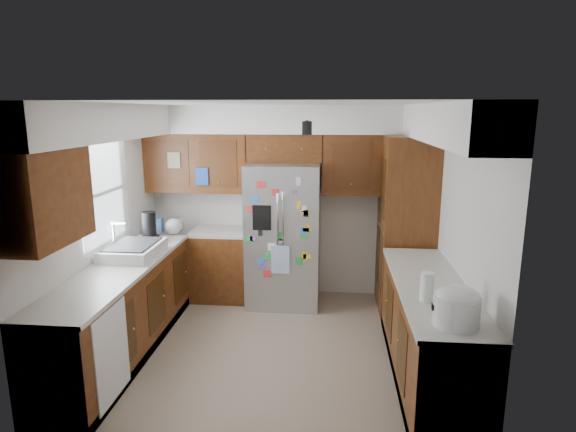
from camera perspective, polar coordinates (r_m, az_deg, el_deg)
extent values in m
plane|color=gray|center=(5.28, -1.85, -15.10)|extent=(3.60, 3.60, 0.00)
cube|color=silver|center=(6.38, -0.18, 1.70)|extent=(3.60, 0.04, 2.50)
cube|color=silver|center=(5.35, -21.44, -1.27)|extent=(0.04, 3.20, 2.50)
cube|color=silver|center=(4.94, 19.25, -2.18)|extent=(0.04, 3.20, 2.50)
cube|color=silver|center=(3.32, -5.39, -8.59)|extent=(3.60, 0.04, 2.50)
cube|color=white|center=(4.68, -2.06, 13.31)|extent=(3.60, 3.20, 0.02)
cube|color=white|center=(6.08, -0.35, 11.36)|extent=(3.60, 0.38, 0.35)
cube|color=white|center=(5.14, -20.47, 10.41)|extent=(0.38, 3.20, 0.35)
cube|color=white|center=(4.76, 17.92, 10.48)|extent=(0.38, 3.20, 0.35)
cube|color=#48200D|center=(6.35, -10.64, 6.22)|extent=(1.33, 0.34, 0.75)
cube|color=#48200D|center=(6.13, 10.34, 6.02)|extent=(1.33, 0.34, 0.75)
cube|color=#48200D|center=(4.19, -26.85, 1.98)|extent=(0.34, 0.85, 0.75)
cube|color=white|center=(5.37, -21.15, 2.61)|extent=(0.02, 0.90, 1.05)
cube|color=white|center=(5.35, -20.79, 2.61)|extent=(0.01, 1.02, 1.15)
cube|color=#1D44AD|center=(6.16, -10.17, 4.64)|extent=(0.16, 0.02, 0.22)
cube|color=beige|center=(6.23, -13.36, 6.45)|extent=(0.16, 0.02, 0.20)
cube|color=#48200D|center=(5.22, -19.21, -10.82)|extent=(0.60, 2.60, 0.88)
cube|color=#48200D|center=(6.43, -7.81, -5.81)|extent=(0.75, 0.60, 0.88)
cube|color=beige|center=(5.06, -19.58, -6.02)|extent=(0.63, 2.60, 0.04)
cube|color=beige|center=(6.30, -7.93, -1.83)|extent=(0.75, 0.60, 0.04)
cube|color=black|center=(5.38, -18.90, -14.66)|extent=(0.60, 2.60, 0.10)
cube|color=white|center=(4.39, -20.11, -15.15)|extent=(0.01, 0.58, 0.80)
cube|color=#48200D|center=(4.71, 16.29, -13.19)|extent=(0.60, 2.25, 0.88)
cube|color=beige|center=(4.54, 16.65, -7.93)|extent=(0.63, 2.25, 0.04)
cube|color=black|center=(4.89, 16.01, -17.32)|extent=(0.60, 2.25, 0.10)
cube|color=#48200D|center=(6.02, 13.78, -1.02)|extent=(0.60, 0.90, 2.15)
cube|color=#A9A9AE|center=(6.08, -0.52, -2.24)|extent=(0.90, 0.75, 1.80)
cylinder|color=silver|center=(5.67, -1.22, -1.76)|extent=(0.02, 0.02, 0.90)
cylinder|color=silver|center=(5.66, -0.61, -1.77)|extent=(0.02, 0.02, 0.90)
cube|color=black|center=(5.66, -3.12, -0.22)|extent=(0.22, 0.01, 0.30)
cube|color=white|center=(5.74, -0.92, -5.19)|extent=(0.22, 0.01, 0.34)
cube|color=white|center=(5.54, 1.22, 4.11)|extent=(0.05, 0.00, 0.09)
cube|color=black|center=(5.70, -3.30, -1.86)|extent=(0.05, 0.00, 0.11)
cube|color=orange|center=(5.60, 2.13, 0.33)|extent=(0.11, 0.00, 0.05)
cube|color=black|center=(5.60, 2.13, 0.31)|extent=(0.06, 0.00, 0.08)
cube|color=#8C4C99|center=(5.82, -3.01, -6.04)|extent=(0.09, 0.00, 0.05)
cube|color=white|center=(5.59, 1.85, 0.87)|extent=(0.08, 0.00, 0.08)
cube|color=orange|center=(5.64, 2.27, -1.51)|extent=(0.10, 0.00, 0.07)
cube|color=red|center=(5.66, -4.62, 0.82)|extent=(0.07, 0.00, 0.08)
cube|color=#8C4C99|center=(5.74, -4.14, -2.67)|extent=(0.08, 0.00, 0.07)
cube|color=blue|center=(5.63, -4.01, 1.93)|extent=(0.10, 0.00, 0.07)
cube|color=green|center=(5.77, -2.31, -4.83)|extent=(0.09, 0.00, 0.08)
cube|color=yellow|center=(5.73, 2.28, -4.84)|extent=(0.10, 0.00, 0.06)
cube|color=red|center=(5.85, -2.45, -6.87)|extent=(0.10, 0.00, 0.09)
cube|color=red|center=(5.59, -3.23, 3.71)|extent=(0.11, 0.00, 0.08)
cube|color=white|center=(5.70, -0.78, -2.99)|extent=(0.08, 0.00, 0.05)
cube|color=yellow|center=(5.58, 1.31, 1.28)|extent=(0.05, 0.00, 0.10)
cube|color=blue|center=(5.65, 1.99, -1.76)|extent=(0.11, 0.00, 0.07)
cube|color=green|center=(5.67, 1.84, -2.48)|extent=(0.09, 0.00, 0.05)
cube|color=red|center=(5.58, -1.51, 2.80)|extent=(0.09, 0.00, 0.08)
cube|color=#8C4C99|center=(5.56, 0.82, 2.81)|extent=(0.07, 0.00, 0.05)
cube|color=white|center=(5.74, -1.95, -3.69)|extent=(0.09, 0.00, 0.09)
cube|color=white|center=(5.58, -0.83, 2.62)|extent=(0.11, 0.00, 0.06)
cube|color=yellow|center=(5.73, 1.90, -4.77)|extent=(0.05, 0.00, 0.10)
cube|color=green|center=(5.76, 1.30, -5.41)|extent=(0.09, 0.00, 0.09)
cube|color=green|center=(5.69, -0.79, -2.41)|extent=(0.06, 0.00, 0.11)
cube|color=green|center=(5.75, -4.60, -2.75)|extent=(0.08, 0.00, 0.07)
cube|color=blue|center=(5.81, -3.19, -5.41)|extent=(0.08, 0.00, 0.08)
cube|color=#48200D|center=(6.12, -0.33, 8.09)|extent=(0.96, 0.34, 0.35)
sphere|color=blue|center=(6.12, -3.97, 11.10)|extent=(0.30, 0.30, 0.30)
cylinder|color=black|center=(6.00, 2.32, 10.43)|extent=(0.28, 0.28, 0.16)
ellipsoid|color=#333338|center=(6.00, 2.33, 11.19)|extent=(0.26, 0.26, 0.12)
cube|color=white|center=(5.38, -17.88, -3.90)|extent=(0.52, 0.70, 0.12)
cube|color=black|center=(5.37, -17.93, -3.24)|extent=(0.44, 0.60, 0.02)
cylinder|color=silver|center=(5.42, -19.94, -2.18)|extent=(0.02, 0.02, 0.30)
cylinder|color=silver|center=(5.37, -19.46, -0.86)|extent=(0.16, 0.02, 0.02)
cube|color=gold|center=(5.10, -16.94, -5.21)|extent=(0.10, 0.18, 0.04)
cube|color=black|center=(5.80, -16.04, -2.72)|extent=(0.18, 0.14, 0.10)
cylinder|color=black|center=(5.76, -16.15, -0.89)|extent=(0.16, 0.16, 0.28)
cylinder|color=#A9A9AE|center=(5.98, -15.88, -1.76)|extent=(0.14, 0.14, 0.20)
sphere|color=white|center=(6.16, -13.43, -1.22)|extent=(0.20, 0.20, 0.20)
cube|color=#3F72B2|center=(6.34, -15.25, -1.04)|extent=(0.14, 0.10, 0.18)
cube|color=#BFB28C|center=(6.37, -12.76, -1.02)|extent=(0.10, 0.08, 0.14)
cylinder|color=white|center=(5.65, -16.24, -3.08)|extent=(0.08, 0.08, 0.11)
cylinder|color=silver|center=(3.72, 19.32, -10.51)|extent=(0.33, 0.33, 0.22)
ellipsoid|color=silver|center=(3.68, 19.44, -8.91)|extent=(0.32, 0.32, 0.14)
cube|color=black|center=(3.68, 16.96, -10.24)|extent=(0.04, 0.06, 0.04)
cylinder|color=white|center=(4.09, 16.15, -8.07)|extent=(0.11, 0.11, 0.24)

